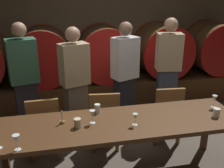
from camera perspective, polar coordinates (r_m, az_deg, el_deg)
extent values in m
plane|color=brown|center=(3.54, 5.01, -17.73)|extent=(8.89, 8.89, 0.00)
cube|color=brown|center=(5.37, -2.64, 12.34)|extent=(6.84, 0.24, 2.85)
cube|color=#4C2D16|center=(5.15, -1.43, -1.45)|extent=(6.15, 0.90, 0.52)
cylinder|color=#513319|center=(4.85, -14.64, 5.89)|extent=(0.99, 0.76, 0.99)
cylinder|color=#9E1411|center=(4.47, -14.81, 4.64)|extent=(1.01, 0.03, 1.01)
cylinder|color=#9E1411|center=(5.24, -14.50, 6.95)|extent=(1.01, 0.03, 1.01)
cylinder|color=#2D2D33|center=(4.85, -14.64, 5.89)|extent=(1.00, 0.04, 1.00)
cylinder|color=#513319|center=(4.91, -1.72, 6.74)|extent=(0.99, 0.76, 0.99)
cylinder|color=#B21C16|center=(4.54, -0.83, 5.57)|extent=(1.01, 0.03, 1.01)
cylinder|color=#B21C16|center=(5.30, -2.50, 7.73)|extent=(1.01, 0.03, 1.01)
cylinder|color=#2D2D33|center=(4.91, -1.72, 6.74)|extent=(1.00, 0.04, 1.00)
cylinder|color=brown|center=(5.23, 10.75, 7.23)|extent=(0.99, 0.76, 0.99)
cylinder|color=maroon|center=(4.88, 12.51, 6.15)|extent=(1.01, 0.03, 1.01)
cylinder|color=maroon|center=(5.59, 9.22, 8.17)|extent=(1.01, 0.03, 1.01)
cylinder|color=#2D2D33|center=(5.23, 10.75, 7.23)|extent=(1.00, 0.04, 1.00)
cylinder|color=brown|center=(5.74, 21.08, 7.39)|extent=(0.99, 0.76, 0.99)
cylinder|color=maroon|center=(6.07, 19.10, 8.28)|extent=(1.01, 0.03, 1.01)
cylinder|color=#2D2D33|center=(5.74, 21.08, 7.39)|extent=(1.00, 0.04, 1.00)
cube|color=#4C2D16|center=(3.00, 1.43, -8.58)|extent=(2.81, 0.78, 0.05)
cube|color=#4C2D16|center=(3.48, -22.35, -12.99)|extent=(0.07, 0.07, 0.70)
cube|color=#4C2D16|center=(3.92, 19.65, -8.68)|extent=(0.07, 0.07, 0.70)
cube|color=brown|center=(3.67, -14.43, -8.57)|extent=(0.42, 0.42, 0.04)
cube|color=brown|center=(3.41, -14.72, -6.62)|extent=(0.40, 0.06, 0.42)
cube|color=brown|center=(3.93, -11.67, -10.11)|extent=(0.05, 0.05, 0.42)
cube|color=brown|center=(3.94, -16.68, -10.52)|extent=(0.05, 0.05, 0.42)
cube|color=brown|center=(3.64, -11.33, -12.77)|extent=(0.05, 0.05, 0.42)
cube|color=brown|center=(3.65, -16.79, -13.22)|extent=(0.05, 0.05, 0.42)
cube|color=brown|center=(3.74, -1.78, -7.35)|extent=(0.44, 0.44, 0.04)
cube|color=brown|center=(3.47, -1.61, -5.37)|extent=(0.40, 0.08, 0.42)
cube|color=brown|center=(4.01, 0.54, -9.02)|extent=(0.05, 0.05, 0.42)
cube|color=brown|center=(3.99, -4.38, -9.23)|extent=(0.05, 0.05, 0.42)
cube|color=brown|center=(3.72, 1.12, -11.58)|extent=(0.05, 0.05, 0.42)
cube|color=brown|center=(3.70, -4.24, -11.83)|extent=(0.05, 0.05, 0.42)
cube|color=brown|center=(3.97, 11.32, -5.99)|extent=(0.43, 0.43, 0.04)
cube|color=brown|center=(3.72, 12.41, -4.03)|extent=(0.40, 0.07, 0.42)
cube|color=brown|center=(4.27, 12.60, -7.59)|extent=(0.05, 0.05, 0.42)
cube|color=brown|center=(4.17, 8.15, -7.97)|extent=(0.05, 0.05, 0.42)
cube|color=brown|center=(3.99, 14.20, -9.83)|extent=(0.05, 0.05, 0.42)
cube|color=brown|center=(3.89, 9.44, -10.31)|extent=(0.05, 0.05, 0.42)
cube|color=black|center=(4.02, -17.56, -5.83)|extent=(0.34, 0.27, 0.93)
cube|color=#336047|center=(3.76, -18.80, 4.72)|extent=(0.43, 0.33, 0.60)
sphere|color=tan|center=(3.68, -19.55, 11.01)|extent=(0.20, 0.20, 0.20)
cube|color=brown|center=(3.92, -7.65, -6.08)|extent=(0.35, 0.29, 0.89)
cube|color=tan|center=(3.65, -8.19, 4.25)|extent=(0.44, 0.35, 0.58)
sphere|color=tan|center=(3.56, -8.52, 10.58)|extent=(0.20, 0.20, 0.20)
cube|color=black|center=(4.25, 2.67, -4.01)|extent=(0.35, 0.30, 0.85)
cube|color=silver|center=(4.00, 2.84, 5.64)|extent=(0.44, 0.36, 0.63)
sphere|color=#8C664C|center=(3.91, 2.96, 11.85)|extent=(0.21, 0.21, 0.21)
cube|color=#33384C|center=(4.43, 11.51, -2.70)|extent=(0.33, 0.25, 0.94)
cube|color=tan|center=(4.20, 12.24, 6.83)|extent=(0.42, 0.30, 0.57)
sphere|color=tan|center=(4.12, 12.67, 12.40)|extent=(0.21, 0.21, 0.21)
cylinder|color=olive|center=(3.00, -10.67, -8.10)|extent=(0.05, 0.05, 0.02)
cylinder|color=#EDE5CC|center=(2.97, -10.76, -6.87)|extent=(0.02, 0.02, 0.12)
cone|color=yellow|center=(2.94, -10.85, -5.62)|extent=(0.01, 0.01, 0.02)
cylinder|color=white|center=(2.67, -19.69, -13.22)|extent=(0.06, 0.06, 0.00)
cylinder|color=white|center=(2.65, -19.78, -12.60)|extent=(0.01, 0.01, 0.06)
cone|color=white|center=(2.61, -19.99, -11.19)|extent=(0.07, 0.07, 0.09)
cylinder|color=white|center=(2.96, -4.20, -8.41)|extent=(0.06, 0.06, 0.00)
cylinder|color=white|center=(2.95, -4.22, -7.78)|extent=(0.01, 0.01, 0.07)
cone|color=white|center=(2.91, -4.26, -6.46)|extent=(0.06, 0.06, 0.08)
cylinder|color=silver|center=(2.93, 4.99, -8.80)|extent=(0.06, 0.06, 0.00)
cylinder|color=silver|center=(2.91, 5.01, -8.22)|extent=(0.01, 0.01, 0.06)
cone|color=silver|center=(2.88, 5.05, -7.06)|extent=(0.06, 0.06, 0.07)
cylinder|color=silver|center=(3.55, 21.07, -4.71)|extent=(0.06, 0.06, 0.00)
cylinder|color=silver|center=(3.54, 21.15, -4.10)|extent=(0.01, 0.01, 0.08)
cone|color=silver|center=(3.51, 21.31, -2.93)|extent=(0.06, 0.06, 0.08)
cylinder|color=beige|center=(2.88, -7.46, -8.36)|extent=(0.08, 0.08, 0.10)
cylinder|color=white|center=(3.17, -3.18, -5.30)|extent=(0.07, 0.07, 0.11)
cylinder|color=white|center=(3.30, 21.66, -5.76)|extent=(0.08, 0.08, 0.10)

